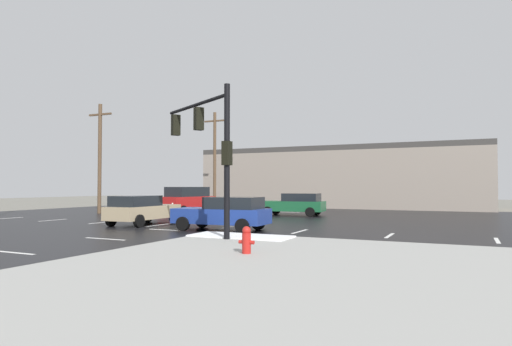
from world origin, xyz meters
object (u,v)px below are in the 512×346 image
(traffic_signal_mast, at_px, (209,138))
(sedan_tan, at_px, (142,209))
(suv_red, at_px, (187,199))
(sedan_blue, at_px, (224,213))
(fire_hydrant, at_px, (246,240))
(utility_pole_distant, at_px, (215,158))
(utility_pole_far, at_px, (100,156))
(sedan_green, at_px, (295,204))

(traffic_signal_mast, xyz_separation_m, sedan_tan, (-6.54, 3.86, -3.18))
(suv_red, xyz_separation_m, sedan_blue, (9.42, -10.89, -0.24))
(sedan_tan, bearing_deg, fire_hydrant, -128.04)
(sedan_tan, distance_m, utility_pole_distant, 17.80)
(suv_red, height_order, utility_pole_far, utility_pole_far)
(sedan_blue, bearing_deg, traffic_signal_mast, 105.52)
(utility_pole_distant, bearing_deg, sedan_tan, -72.50)
(traffic_signal_mast, relative_size, suv_red, 1.16)
(traffic_signal_mast, xyz_separation_m, sedan_green, (-1.66, 14.41, -3.18))
(utility_pole_distant, bearing_deg, sedan_green, -30.78)
(suv_red, xyz_separation_m, utility_pole_distant, (-1.34, 6.45, 3.61))
(fire_hydrant, relative_size, suv_red, 0.16)
(sedan_tan, height_order, utility_pole_distant, utility_pole_distant)
(traffic_signal_mast, height_order, fire_hydrant, traffic_signal_mast)
(sedan_blue, bearing_deg, suv_red, -51.57)
(sedan_tan, relative_size, utility_pole_far, 0.54)
(utility_pole_far, bearing_deg, sedan_blue, -26.04)
(fire_hydrant, distance_m, utility_pole_far, 24.47)
(sedan_tan, xyz_separation_m, utility_pole_distant, (-5.23, 16.57, 3.85))
(sedan_blue, bearing_deg, sedan_green, -89.09)
(sedan_green, height_order, utility_pole_far, utility_pole_far)
(fire_hydrant, xyz_separation_m, suv_red, (-13.93, 17.61, 0.55))
(utility_pole_distant, bearing_deg, traffic_signal_mast, -60.06)
(sedan_tan, xyz_separation_m, utility_pole_far, (-9.57, 6.62, 3.57))
(fire_hydrant, bearing_deg, sedan_blue, 123.88)
(sedan_green, distance_m, utility_pole_far, 15.39)
(sedan_tan, bearing_deg, utility_pole_distant, 16.13)
(utility_pole_distant, bearing_deg, utility_pole_far, -113.55)
(sedan_tan, relative_size, suv_red, 0.92)
(fire_hydrant, xyz_separation_m, utility_pole_far, (-19.61, 14.10, 3.89))
(sedan_tan, xyz_separation_m, sedan_green, (4.88, 10.56, 0.00))
(fire_hydrant, height_order, utility_pole_far, utility_pole_far)
(traffic_signal_mast, relative_size, sedan_tan, 1.27)
(fire_hydrant, height_order, suv_red, suv_red)
(fire_hydrant, xyz_separation_m, sedan_green, (-5.17, 18.04, 0.32))
(sedan_green, distance_m, utility_pole_distant, 12.37)
(traffic_signal_mast, relative_size, fire_hydrant, 7.32)
(sedan_tan, bearing_deg, suv_red, 19.60)
(traffic_signal_mast, height_order, sedan_green, traffic_signal_mast)
(sedan_blue, relative_size, utility_pole_distant, 0.51)
(utility_pole_distant, bearing_deg, sedan_blue, -58.16)
(traffic_signal_mast, distance_m, suv_red, 17.69)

